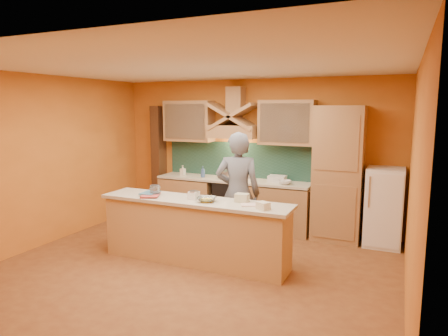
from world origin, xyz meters
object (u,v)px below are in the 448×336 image
at_px(person, 238,193).
at_px(kitchen_scale, 194,195).
at_px(fridge, 384,207).
at_px(mixing_bowl, 207,199).
at_px(stove, 233,203).

height_order(person, kitchen_scale, person).
bearing_deg(kitchen_scale, fridge, 40.81).
bearing_deg(mixing_bowl, fridge, 40.68).
distance_m(person, kitchen_scale, 0.74).
height_order(kitchen_scale, mixing_bowl, kitchen_scale).
relative_size(person, kitchen_scale, 14.48).
bearing_deg(person, mixing_bowl, 55.70).
bearing_deg(fridge, mixing_bowl, -139.32).
xyz_separation_m(kitchen_scale, mixing_bowl, (0.25, -0.07, -0.02)).
bearing_deg(kitchen_scale, person, 56.29).
bearing_deg(person, kitchen_scale, 35.53).
xyz_separation_m(person, mixing_bowl, (-0.21, -0.66, 0.03)).
xyz_separation_m(fridge, mixing_bowl, (-2.27, -1.95, 0.33)).
relative_size(stove, person, 0.47).
bearing_deg(mixing_bowl, stove, 102.32).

